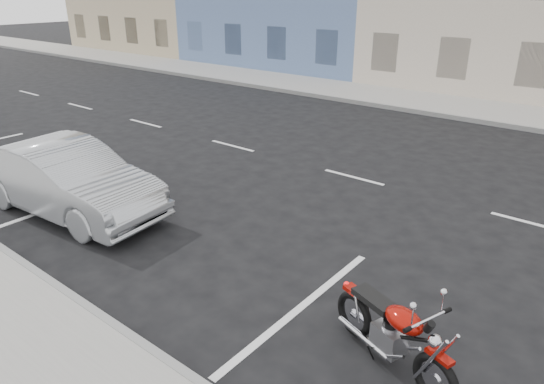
{
  "coord_description": "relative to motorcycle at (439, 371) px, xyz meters",
  "views": [
    {
      "loc": [
        3.28,
        -9.76,
        4.26
      ],
      "look_at": [
        -1.8,
        -3.41,
        0.8
      ],
      "focal_mm": 32.0,
      "sensor_mm": 36.0,
      "label": 1
    }
  ],
  "objects": [
    {
      "name": "curb_far",
      "position": [
        -7.16,
        12.49,
        -0.37
      ],
      "size": [
        80.0,
        0.12,
        0.16
      ],
      "primitive_type": "cube",
      "color": "gray",
      "rests_on": "ground"
    },
    {
      "name": "sedan_silver",
      "position": [
        -7.68,
        0.19,
        0.27
      ],
      "size": [
        4.49,
        1.92,
        1.44
      ],
      "primitive_type": "imported",
      "rotation": [
        0.0,
        0.0,
        1.66
      ],
      "color": "#AEB1B6",
      "rests_on": "ground"
    },
    {
      "name": "motorcycle",
      "position": [
        0.0,
        0.0,
        0.0
      ],
      "size": [
        1.89,
        0.89,
        0.99
      ],
      "rotation": [
        0.0,
        0.0,
        -0.34
      ],
      "color": "black",
      "rests_on": "ground"
    },
    {
      "name": "ground",
      "position": [
        -2.16,
        5.49,
        -0.45
      ],
      "size": [
        120.0,
        120.0,
        0.0
      ],
      "primitive_type": "plane",
      "color": "black",
      "rests_on": "ground"
    },
    {
      "name": "sidewalk_far",
      "position": [
        -7.16,
        14.19,
        -0.38
      ],
      "size": [
        80.0,
        3.4,
        0.15
      ],
      "primitive_type": "cube",
      "color": "gray",
      "rests_on": "ground"
    }
  ]
}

